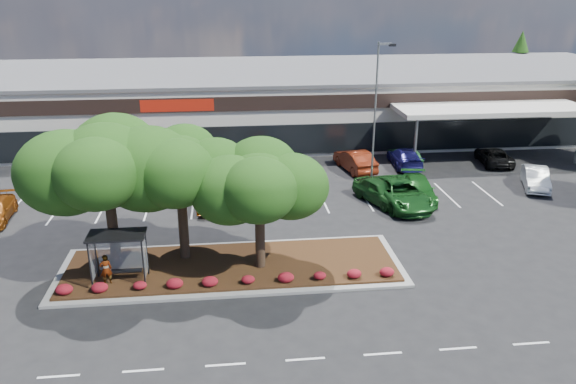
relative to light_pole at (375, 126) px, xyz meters
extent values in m
plane|color=black|center=(-8.53, -15.46, -4.69)|extent=(160.00, 160.00, 0.00)
cube|color=beige|center=(-8.53, 18.54, -1.69)|extent=(80.00, 20.00, 6.00)
cube|color=#565659|center=(-8.53, 18.54, 1.41)|extent=(80.40, 20.40, 0.30)
cube|color=black|center=(-8.53, 8.49, 0.11)|extent=(80.00, 0.25, 1.20)
cube|color=black|center=(-8.53, 8.49, -3.09)|extent=(60.00, 0.18, 2.60)
cube|color=#B21C0C|center=(-14.53, 8.42, 0.11)|extent=(6.00, 0.12, 1.00)
cube|color=beige|center=(11.47, 6.04, -0.29)|extent=(16.00, 5.00, 0.40)
cylinder|color=gray|center=(4.47, 4.04, -2.59)|extent=(0.24, 0.24, 4.20)
cube|color=gray|center=(-10.53, -11.46, -4.61)|extent=(18.00, 6.00, 0.15)
cube|color=#442A14|center=(-10.53, -11.46, -4.49)|extent=(17.20, 5.20, 0.12)
cube|color=silver|center=(-17.33, -19.46, -4.68)|extent=(1.60, 0.12, 0.01)
cube|color=silver|center=(-14.13, -19.46, -4.68)|extent=(1.60, 0.12, 0.01)
cube|color=silver|center=(-10.93, -19.46, -4.68)|extent=(1.60, 0.12, 0.01)
cube|color=silver|center=(-7.73, -19.46, -4.68)|extent=(1.60, 0.12, 0.01)
cube|color=silver|center=(-4.53, -19.46, -4.68)|extent=(1.60, 0.12, 0.01)
cube|color=silver|center=(-1.33, -19.46, -4.68)|extent=(1.60, 0.12, 0.01)
cube|color=silver|center=(1.87, -19.46, -4.68)|extent=(1.60, 0.12, 0.01)
cube|color=silver|center=(-25.03, -1.96, -4.68)|extent=(0.12, 5.00, 0.01)
cube|color=silver|center=(-22.03, -1.96, -4.68)|extent=(0.12, 5.00, 0.01)
cube|color=silver|center=(-19.03, -1.96, -4.68)|extent=(0.12, 5.00, 0.01)
cube|color=silver|center=(-16.03, -1.96, -4.68)|extent=(0.12, 5.00, 0.01)
cube|color=silver|center=(-13.03, -1.96, -4.68)|extent=(0.12, 5.00, 0.01)
cube|color=silver|center=(-10.03, -1.96, -4.68)|extent=(0.12, 5.00, 0.01)
cube|color=silver|center=(-7.03, -1.96, -4.68)|extent=(0.12, 5.00, 0.01)
cube|color=silver|center=(-4.03, -1.96, -4.68)|extent=(0.12, 5.00, 0.01)
cube|color=silver|center=(-1.03, -1.96, -4.68)|extent=(0.12, 5.00, 0.01)
cube|color=silver|center=(1.97, -1.96, -4.68)|extent=(0.12, 5.00, 0.01)
cube|color=silver|center=(4.97, -1.96, -4.68)|extent=(0.12, 5.00, 0.01)
cube|color=silver|center=(7.97, -1.96, -4.68)|extent=(0.12, 5.00, 0.01)
cylinder|color=black|center=(-17.28, -12.01, -3.18)|extent=(0.08, 0.08, 2.50)
cylinder|color=black|center=(-14.78, -12.01, -3.18)|extent=(0.08, 0.08, 2.50)
cylinder|color=black|center=(-17.28, -13.31, -3.18)|extent=(0.08, 0.08, 2.50)
cylinder|color=black|center=(-14.78, -13.31, -3.18)|extent=(0.08, 0.08, 2.50)
cube|color=black|center=(-16.03, -12.66, -1.89)|extent=(2.75, 1.55, 0.10)
cube|color=silver|center=(-16.03, -12.01, -3.05)|extent=(2.30, 0.03, 2.00)
cube|color=black|center=(-16.03, -12.41, -3.98)|extent=(2.00, 0.35, 0.06)
cone|color=#163D11|center=(25.47, 28.54, -0.19)|extent=(3.96, 3.96, 9.00)
imported|color=#594C47|center=(-16.69, -12.78, -3.64)|extent=(0.65, 0.52, 1.57)
cube|color=gray|center=(-0.10, -0.02, -4.49)|extent=(0.50, 0.50, 0.40)
cylinder|color=gray|center=(-0.10, -0.02, 0.78)|extent=(0.14, 0.14, 10.13)
cube|color=gray|center=(0.34, 0.08, 5.69)|extent=(0.93, 0.41, 0.14)
cube|color=black|center=(0.83, 0.18, 5.62)|extent=(0.50, 0.39, 0.18)
imported|color=#5C5B62|center=(-21.83, 0.33, -3.98)|extent=(2.23, 4.48, 1.41)
imported|color=#6A2702|center=(-11.54, -2.35, -3.89)|extent=(2.25, 4.98, 1.59)
imported|color=navy|center=(-7.04, -0.13, -3.87)|extent=(2.54, 5.16, 1.63)
imported|color=#164116|center=(-0.17, -2.86, -3.87)|extent=(3.56, 5.16, 1.63)
imported|color=#184C1A|center=(1.01, -3.54, -3.82)|extent=(3.60, 6.51, 1.72)
imported|color=#185518|center=(2.64, -2.47, -3.96)|extent=(2.75, 5.28, 1.46)
imported|color=silver|center=(11.97, -1.26, -3.93)|extent=(3.17, 4.87, 1.52)
imported|color=brown|center=(-20.32, 4.01, -3.84)|extent=(4.60, 6.65, 1.69)
imported|color=#9F261C|center=(-17.74, 6.93, -3.93)|extent=(2.59, 4.82, 1.51)
imported|color=slate|center=(-7.29, 3.33, -3.85)|extent=(2.96, 6.13, 1.68)
imported|color=maroon|center=(-7.77, 4.55, -3.92)|extent=(2.58, 4.75, 1.53)
imported|color=#631D0B|center=(-0.35, 4.34, -3.84)|extent=(2.78, 5.37, 1.69)
imported|color=navy|center=(3.97, 4.90, -3.92)|extent=(2.52, 5.42, 1.53)
imported|color=#174420|center=(4.09, 5.31, -3.98)|extent=(1.88, 4.40, 1.41)
imported|color=black|center=(11.59, 4.74, -4.01)|extent=(2.88, 5.11, 1.35)
camera|label=1|loc=(-10.49, -38.09, 9.50)|focal=35.00mm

